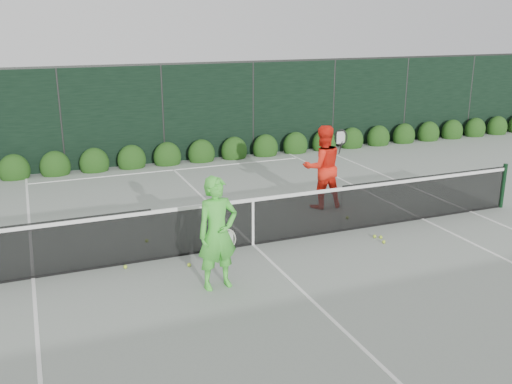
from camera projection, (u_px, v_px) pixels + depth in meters
name	position (u px, v px, depth m)	size (l,w,h in m)	color
ground	(253.00, 245.00, 11.37)	(80.00, 80.00, 0.00)	gray
tennis_net	(252.00, 220.00, 11.21)	(12.90, 0.10, 1.07)	#113319
player_woman	(217.00, 233.00, 9.33)	(0.75, 0.54, 1.92)	#4CD23D
player_man	(322.00, 167.00, 13.41)	(1.02, 0.82, 1.98)	#FF2715
court_lines	(253.00, 245.00, 11.37)	(11.03, 23.83, 0.01)	white
windscreen_fence	(320.00, 214.00, 8.53)	(32.00, 21.07, 3.06)	black
hedge_row	(167.00, 157.00, 17.65)	(31.66, 0.65, 0.94)	#133C10
tennis_balls	(283.00, 242.00, 11.41)	(5.19, 1.92, 0.07)	#AFD52F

